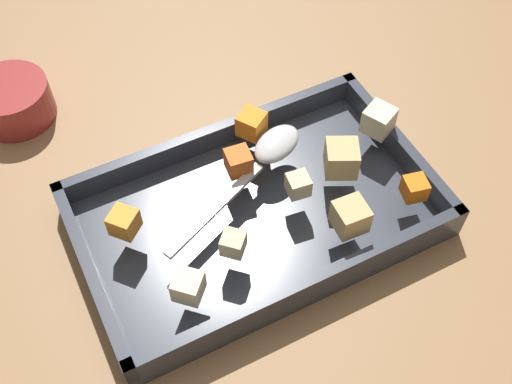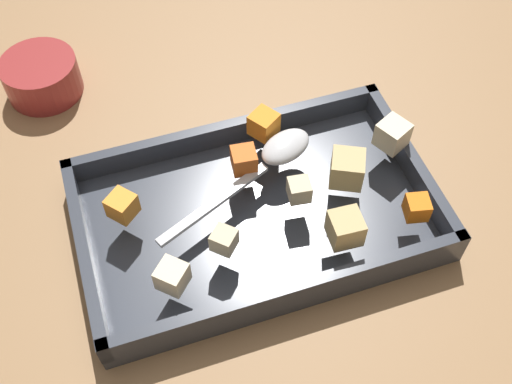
% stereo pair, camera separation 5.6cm
% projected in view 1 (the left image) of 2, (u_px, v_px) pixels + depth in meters
% --- Properties ---
extents(ground_plane, '(4.00, 4.00, 0.00)m').
position_uv_depth(ground_plane, '(254.00, 218.00, 0.69)').
color(ground_plane, '#936D47').
extents(baking_dish, '(0.37, 0.23, 0.04)m').
position_uv_depth(baking_dish, '(256.00, 214.00, 0.68)').
color(baking_dish, '#333842').
rests_on(baking_dish, ground_plane).
extents(carrot_chunk_back_center, '(0.04, 0.04, 0.03)m').
position_uv_depth(carrot_chunk_back_center, '(124.00, 222.00, 0.62)').
color(carrot_chunk_back_center, orange).
rests_on(carrot_chunk_back_center, baking_dish).
extents(carrot_chunk_mid_left, '(0.03, 0.03, 0.02)m').
position_uv_depth(carrot_chunk_mid_left, '(415.00, 188.00, 0.64)').
color(carrot_chunk_mid_left, orange).
rests_on(carrot_chunk_mid_left, baking_dish).
extents(carrot_chunk_mid_right, '(0.04, 0.04, 0.03)m').
position_uv_depth(carrot_chunk_mid_right, '(252.00, 124.00, 0.69)').
color(carrot_chunk_mid_right, orange).
rests_on(carrot_chunk_mid_right, baking_dish).
extents(carrot_chunk_corner_ne, '(0.03, 0.03, 0.03)m').
position_uv_depth(carrot_chunk_corner_ne, '(239.00, 161.00, 0.66)').
color(carrot_chunk_corner_ne, orange).
rests_on(carrot_chunk_corner_ne, baking_dish).
extents(potato_chunk_corner_se, '(0.03, 0.03, 0.03)m').
position_uv_depth(potato_chunk_corner_se, '(350.00, 217.00, 0.62)').
color(potato_chunk_corner_se, tan).
rests_on(potato_chunk_corner_se, baking_dish).
extents(potato_chunk_heap_top, '(0.05, 0.05, 0.03)m').
position_uv_depth(potato_chunk_heap_top, '(342.00, 158.00, 0.66)').
color(potato_chunk_heap_top, tan).
rests_on(potato_chunk_heap_top, baking_dish).
extents(potato_chunk_near_spoon, '(0.04, 0.04, 0.03)m').
position_uv_depth(potato_chunk_near_spoon, '(188.00, 286.00, 0.58)').
color(potato_chunk_near_spoon, beige).
rests_on(potato_chunk_near_spoon, baking_dish).
extents(potato_chunk_far_right, '(0.04, 0.04, 0.03)m').
position_uv_depth(potato_chunk_far_right, '(379.00, 120.00, 0.69)').
color(potato_chunk_far_right, beige).
rests_on(potato_chunk_far_right, baking_dish).
extents(potato_chunk_far_left, '(0.02, 0.02, 0.02)m').
position_uv_depth(potato_chunk_far_left, '(298.00, 185.00, 0.65)').
color(potato_chunk_far_left, beige).
rests_on(potato_chunk_far_left, baking_dish).
extents(potato_chunk_rim_edge, '(0.03, 0.03, 0.02)m').
position_uv_depth(potato_chunk_rim_edge, '(233.00, 243.00, 0.61)').
color(potato_chunk_rim_edge, beige).
rests_on(potato_chunk_rim_edge, baking_dish).
extents(serving_spoon, '(0.20, 0.11, 0.02)m').
position_uv_depth(serving_spoon, '(269.00, 152.00, 0.68)').
color(serving_spoon, silver).
rests_on(serving_spoon, baking_dish).
extents(small_prep_bowl, '(0.09, 0.09, 0.05)m').
position_uv_depth(small_prep_bowl, '(13.00, 101.00, 0.76)').
color(small_prep_bowl, maroon).
rests_on(small_prep_bowl, ground_plane).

